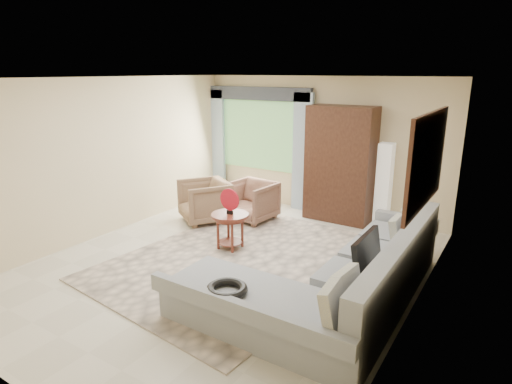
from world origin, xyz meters
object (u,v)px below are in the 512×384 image
Objects in this scene: sectional_sofa at (342,285)px; potted_plant at (221,187)px; tv_screen at (367,255)px; armchair_right at (251,201)px; coffee_table at (230,231)px; floor_lamp at (384,186)px; armchair_left at (205,201)px; armoire at (340,164)px.

sectional_sofa is 4.81m from potted_plant.
tv_screen is 3.48m from armchair_right.
potted_plant is at bearing 130.02° from coffee_table.
tv_screen is at bearing -33.99° from potted_plant.
floor_lamp is at bearing 2.37° from potted_plant.
armchair_left reaches higher than armchair_right.
potted_plant is (-1.80, 2.14, -0.04)m from coffee_table.
armoire reaches higher than coffee_table.
tv_screen is 3.83m from armchair_left.
armoire is at bearing 1.79° from potted_plant.
armoire is at bearing -175.71° from floor_lamp.
potted_plant is 3.50m from floor_lamp.
potted_plant is (-4.17, 2.81, -0.46)m from tv_screen.
armchair_right reaches higher than coffee_table.
armchair_left is (-3.25, 1.47, 0.10)m from sectional_sofa.
armchair_left is 0.40× the size of armoire.
armchair_right is at bearing 69.99° from armchair_left.
tv_screen is 3.03m from floor_lamp.
armchair_left is at bearing -152.14° from floor_lamp.
sectional_sofa is 1.65× the size of armoire.
coffee_table is at bearing -1.57° from armchair_left.
floor_lamp reaches higher than coffee_table.
armchair_left is at bearing 157.47° from tv_screen.
sectional_sofa is at bearing -178.83° from tv_screen.
armchair_right is at bearing -32.13° from potted_plant.
sectional_sofa is 2.31× the size of floor_lamp.
coffee_table is 1.39m from armchair_right.
tv_screen is 0.35× the size of armoire.
armchair_right is (-2.84, 1.98, -0.35)m from tv_screen.
armchair_left is at bearing -64.43° from potted_plant.
floor_lamp reaches higher than sectional_sofa.
tv_screen is at bearing -15.75° from coffee_table.
armoire reaches higher than armchair_left.
armchair_right is at bearing 109.78° from coffee_table.
armchair_left is 1.50m from potted_plant.
floor_lamp is (2.82, 1.49, 0.36)m from armchair_left.
armchair_right is at bearing 145.17° from tv_screen.
tv_screen is 1.28× the size of coffee_table.
armoire is (1.34, 0.92, 0.68)m from armchair_right.
tv_screen is 0.87× the size of armchair_left.
coffee_table is 1.40m from armchair_left.
sectional_sofa is 6.64× the size of potted_plant.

